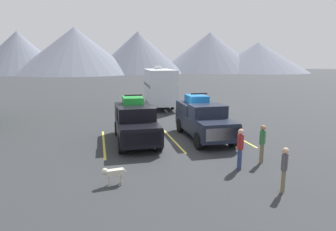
# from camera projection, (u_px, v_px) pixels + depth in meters

# --- Properties ---
(ground_plane) EXTENTS (240.00, 240.00, 0.00)m
(ground_plane) POSITION_uv_depth(u_px,v_px,m) (174.00, 141.00, 15.99)
(ground_plane) COLOR #2D3033
(pickup_truck_a) EXTENTS (2.24, 5.36, 2.54)m
(pickup_truck_a) POSITION_uv_depth(u_px,v_px,m) (135.00, 121.00, 15.93)
(pickup_truck_a) COLOR black
(pickup_truck_a) RESTS_ON ground
(pickup_truck_b) EXTENTS (2.22, 5.33, 2.56)m
(pickup_truck_b) POSITION_uv_depth(u_px,v_px,m) (203.00, 118.00, 16.57)
(pickup_truck_b) COLOR black
(pickup_truck_b) RESTS_ON ground
(lot_stripe_a) EXTENTS (0.12, 5.50, 0.01)m
(lot_stripe_a) POSITION_uv_depth(u_px,v_px,m) (104.00, 143.00, 15.60)
(lot_stripe_a) COLOR gold
(lot_stripe_a) RESTS_ON ground
(lot_stripe_b) EXTENTS (0.12, 5.50, 0.01)m
(lot_stripe_b) POSITION_uv_depth(u_px,v_px,m) (172.00, 139.00, 16.50)
(lot_stripe_b) COLOR gold
(lot_stripe_b) RESTS_ON ground
(lot_stripe_c) EXTENTS (0.12, 5.50, 0.01)m
(lot_stripe_c) POSITION_uv_depth(u_px,v_px,m) (233.00, 135.00, 17.40)
(lot_stripe_c) COLOR gold
(lot_stripe_c) RESTS_ON ground
(camper_trailer_a) EXTENTS (2.84, 7.34, 3.95)m
(camper_trailer_a) POSITION_uv_depth(u_px,v_px,m) (160.00, 86.00, 26.94)
(camper_trailer_a) COLOR silver
(camper_trailer_a) RESTS_ON ground
(person_a) EXTENTS (0.32, 0.32, 1.71)m
(person_a) POSITION_uv_depth(u_px,v_px,m) (262.00, 141.00, 12.48)
(person_a) COLOR #726047
(person_a) RESTS_ON ground
(person_b) EXTENTS (0.24, 0.38, 1.72)m
(person_b) POSITION_uv_depth(u_px,v_px,m) (240.00, 146.00, 11.75)
(person_b) COLOR navy
(person_b) RESTS_ON ground
(person_c) EXTENTS (0.30, 0.30, 1.59)m
(person_c) POSITION_uv_depth(u_px,v_px,m) (284.00, 167.00, 9.69)
(person_c) COLOR #726047
(person_c) RESTS_ON ground
(dog) EXTENTS (0.91, 0.32, 0.69)m
(dog) POSITION_uv_depth(u_px,v_px,m) (112.00, 173.00, 10.30)
(dog) COLOR beige
(dog) RESTS_ON ground
(mountain_ridge) EXTENTS (144.22, 47.32, 15.47)m
(mountain_ridge) POSITION_uv_depth(u_px,v_px,m) (127.00, 53.00, 102.47)
(mountain_ridge) COLOR slate
(mountain_ridge) RESTS_ON ground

